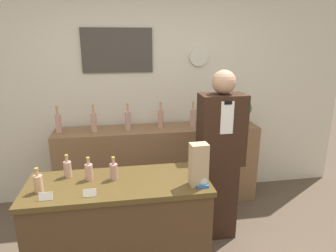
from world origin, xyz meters
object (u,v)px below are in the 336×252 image
shopkeeper (220,158)px  paper_bag (199,165)px  tape_dispenser (203,184)px  potted_plant (242,111)px

shopkeeper → paper_bag: shopkeeper is taller
paper_bag → tape_dispenser: size_ratio=3.64×
shopkeeper → potted_plant: size_ratio=5.34×
potted_plant → tape_dispenser: potted_plant is taller
potted_plant → paper_bag: (-0.90, -1.34, -0.07)m
shopkeeper → paper_bag: size_ratio=5.18×
potted_plant → paper_bag: bearing=-123.9°
shopkeeper → potted_plant: shopkeeper is taller
paper_bag → potted_plant: bearing=56.1°
shopkeeper → tape_dispenser: shopkeeper is taller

